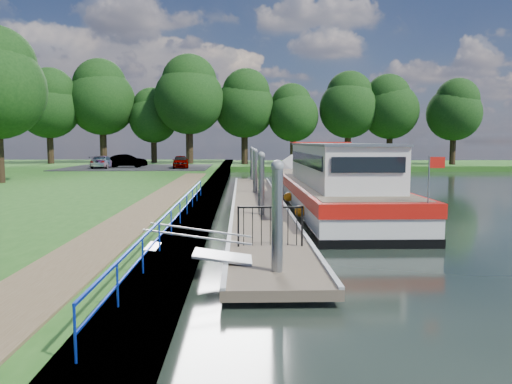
{
  "coord_description": "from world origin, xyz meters",
  "views": [
    {
      "loc": [
        -0.81,
        -11.65,
        3.36
      ],
      "look_at": [
        -0.24,
        7.62,
        1.4
      ],
      "focal_mm": 35.0,
      "sensor_mm": 36.0,
      "label": 1
    }
  ],
  "objects_px": {
    "pontoon": "(258,205)",
    "car_a": "(181,162)",
    "car_c": "(103,162)",
    "car_b": "(127,161)",
    "barge": "(326,185)"
  },
  "relations": [
    {
      "from": "car_a",
      "to": "car_b",
      "type": "xyz_separation_m",
      "value": [
        -5.4,
        1.33,
        0.02
      ]
    },
    {
      "from": "car_a",
      "to": "car_c",
      "type": "distance_m",
      "value": 7.43
    },
    {
      "from": "car_b",
      "to": "car_c",
      "type": "height_order",
      "value": "car_b"
    },
    {
      "from": "car_a",
      "to": "car_c",
      "type": "bearing_deg",
      "value": 170.56
    },
    {
      "from": "pontoon",
      "to": "car_a",
      "type": "xyz_separation_m",
      "value": [
        -6.6,
        22.97,
        1.27
      ]
    },
    {
      "from": "barge",
      "to": "car_a",
      "type": "bearing_deg",
      "value": 114.85
    },
    {
      "from": "pontoon",
      "to": "car_b",
      "type": "relative_size",
      "value": 7.81
    },
    {
      "from": "car_c",
      "to": "car_b",
      "type": "bearing_deg",
      "value": -153.29
    },
    {
      "from": "pontoon",
      "to": "barge",
      "type": "bearing_deg",
      "value": 15.07
    },
    {
      "from": "barge",
      "to": "car_c",
      "type": "height_order",
      "value": "barge"
    },
    {
      "from": "car_b",
      "to": "barge",
      "type": "bearing_deg",
      "value": -147.32
    },
    {
      "from": "pontoon",
      "to": "car_c",
      "type": "relative_size",
      "value": 7.44
    },
    {
      "from": "barge",
      "to": "car_b",
      "type": "xyz_separation_m",
      "value": [
        -15.59,
        23.34,
        0.38
      ]
    },
    {
      "from": "pontoon",
      "to": "car_b",
      "type": "bearing_deg",
      "value": 116.26
    },
    {
      "from": "pontoon",
      "to": "car_b",
      "type": "distance_m",
      "value": 27.14
    }
  ]
}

